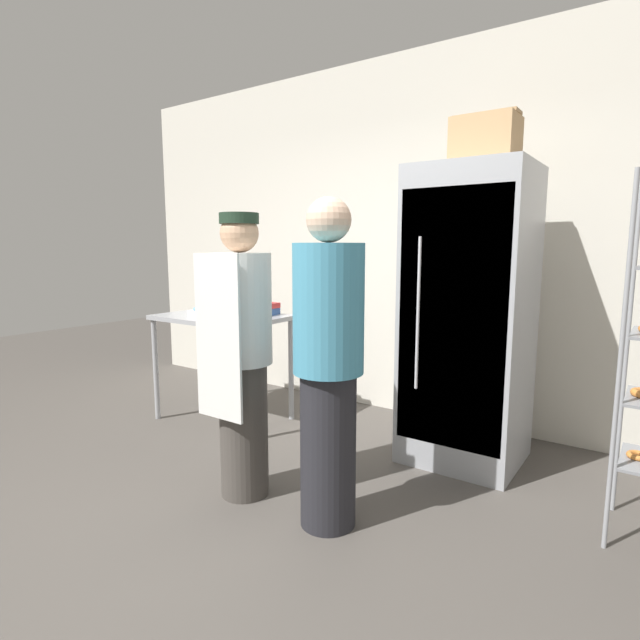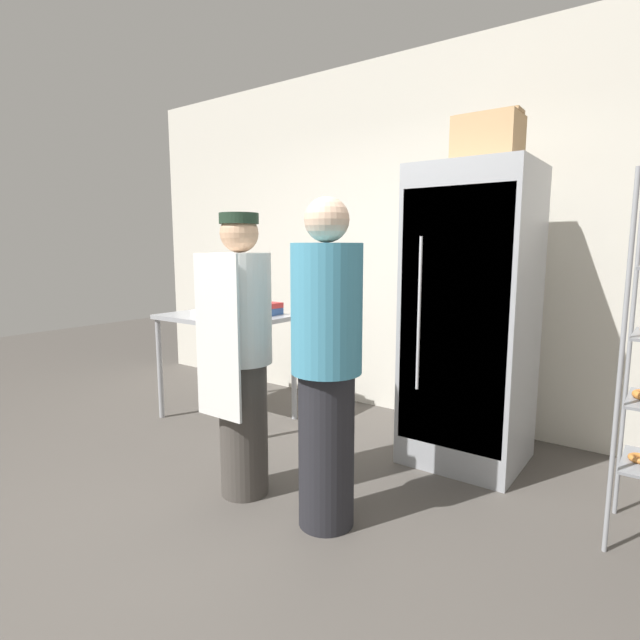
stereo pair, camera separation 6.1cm
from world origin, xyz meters
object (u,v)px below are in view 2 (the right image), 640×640
Objects in this scene: person_baker at (241,353)px; donut_box at (213,310)px; blender_pitcher at (216,296)px; cardboard_storage_box at (488,140)px; person_customer at (326,364)px; binder_stack at (261,309)px; refrigerator at (470,318)px.

donut_box is at bearing 145.00° from person_baker.
blender_pitcher is 0.19× the size of person_baker.
person_customer is at bearing -106.28° from cardboard_storage_box.
person_customer is at bearing -26.98° from blender_pitcher.
binder_stack is 2.11m from cardboard_storage_box.
blender_pitcher reaches higher than donut_box.
person_baker is 0.58m from person_customer.
binder_stack is 0.18× the size of person_customer.
donut_box is (-1.94, -0.49, -0.04)m from refrigerator.
person_customer is at bearing -103.99° from refrigerator.
cardboard_storage_box is (0.05, 0.01, 1.12)m from refrigerator.
person_baker is (1.24, -0.95, -0.18)m from blender_pitcher.
binder_stack is at bearing 127.89° from person_baker.
refrigerator is at bearing 6.55° from binder_stack.
donut_box is at bearing -165.81° from refrigerator.
cardboard_storage_box reaches higher than person_baker.
person_customer is at bearing -23.82° from donut_box.
donut_box is 0.18× the size of person_baker.
person_baker reaches higher than donut_box.
blender_pitcher is at bearing -172.43° from refrigerator.
cardboard_storage_box is 0.24× the size of person_baker.
refrigerator is 1.52m from person_baker.
donut_box is 1.29m from person_baker.
person_customer is (1.64, -0.72, -0.07)m from donut_box.
donut_box is 0.39m from binder_stack.
refrigerator reaches higher than person_customer.
cardboard_storage_box reaches higher than blender_pitcher.
blender_pitcher is (-0.19, 0.21, 0.09)m from donut_box.
person_baker is (0.80, -1.03, -0.09)m from binder_stack.
binder_stack is at bearing 11.43° from blender_pitcher.
person_customer is at bearing -36.29° from binder_stack.
blender_pitcher is 1.57m from person_baker.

